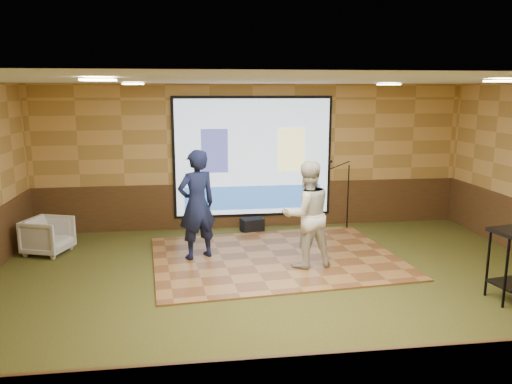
{
  "coord_description": "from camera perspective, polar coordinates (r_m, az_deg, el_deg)",
  "views": [
    {
      "loc": [
        -1.32,
        -6.78,
        2.87
      ],
      "look_at": [
        -0.29,
        0.82,
        1.3
      ],
      "focal_mm": 35.0,
      "sensor_mm": 36.0,
      "label": 1
    }
  ],
  "objects": [
    {
      "name": "ground",
      "position": [
        7.48,
        3.11,
        -11.01
      ],
      "size": [
        9.0,
        9.0,
        0.0
      ],
      "primitive_type": "plane",
      "color": "#323E1C",
      "rests_on": "ground"
    },
    {
      "name": "room_shell",
      "position": [
        6.95,
        3.3,
        5.14
      ],
      "size": [
        9.04,
        7.04,
        3.02
      ],
      "color": "tan",
      "rests_on": "ground"
    },
    {
      "name": "wainscot_back",
      "position": [
        10.62,
        -0.36,
        -1.47
      ],
      "size": [
        9.0,
        0.04,
        0.95
      ],
      "primitive_type": "cube",
      "color": "#432816",
      "rests_on": "ground"
    },
    {
      "name": "projector_screen",
      "position": [
        10.4,
        -0.34,
        3.85
      ],
      "size": [
        3.32,
        0.06,
        2.52
      ],
      "color": "black",
      "rests_on": "room_shell"
    },
    {
      "name": "downlight_nw",
      "position": [
        8.63,
        -13.86,
        11.9
      ],
      "size": [
        0.32,
        0.32,
        0.02
      ],
      "primitive_type": "cube",
      "color": "#F5E6B7",
      "rests_on": "room_shell"
    },
    {
      "name": "downlight_ne",
      "position": [
        9.28,
        14.92,
        11.8
      ],
      "size": [
        0.32,
        0.32,
        0.02
      ],
      "primitive_type": "cube",
      "color": "#F5E6B7",
      "rests_on": "room_shell"
    },
    {
      "name": "downlight_sw",
      "position": [
        5.36,
        -17.57,
        12.12
      ],
      "size": [
        0.32,
        0.32,
        0.02
      ],
      "primitive_type": "cube",
      "color": "#F5E6B7",
      "rests_on": "room_shell"
    },
    {
      "name": "downlight_se",
      "position": [
        6.35,
        26.52,
        11.29
      ],
      "size": [
        0.32,
        0.32,
        0.02
      ],
      "primitive_type": "cube",
      "color": "#F5E6B7",
      "rests_on": "room_shell"
    },
    {
      "name": "dance_floor",
      "position": [
        8.75,
        2.25,
        -7.49
      ],
      "size": [
        4.42,
        3.52,
        0.03
      ],
      "primitive_type": "cube",
      "rotation": [
        0.0,
        0.0,
        0.09
      ],
      "color": "#9C6939",
      "rests_on": "ground"
    },
    {
      "name": "player_left",
      "position": [
        8.51,
        -6.78,
        -1.44
      ],
      "size": [
        0.81,
        0.7,
        1.88
      ],
      "primitive_type": "imported",
      "rotation": [
        0.0,
        0.0,
        3.59
      ],
      "color": "#141B3F",
      "rests_on": "dance_floor"
    },
    {
      "name": "player_right",
      "position": [
        8.1,
        5.82,
        -2.58
      ],
      "size": [
        0.96,
        0.81,
        1.74
      ],
      "primitive_type": "imported",
      "rotation": [
        0.0,
        0.0,
        3.34
      ],
      "color": "silver",
      "rests_on": "dance_floor"
    },
    {
      "name": "mic_stand",
      "position": [
        10.58,
        10.13,
        -1.61
      ],
      "size": [
        0.58,
        0.24,
        1.47
      ],
      "rotation": [
        0.0,
        0.0,
        -0.2
      ],
      "color": "black",
      "rests_on": "ground"
    },
    {
      "name": "banquet_chair",
      "position": [
        9.65,
        -22.68,
        -4.64
      ],
      "size": [
        0.91,
        0.9,
        0.65
      ],
      "primitive_type": "imported",
      "rotation": [
        0.0,
        0.0,
        1.23
      ],
      "color": "gray",
      "rests_on": "ground"
    },
    {
      "name": "duffel_bag",
      "position": [
        10.32,
        -0.45,
        -3.79
      ],
      "size": [
        0.51,
        0.4,
        0.28
      ],
      "primitive_type": "cube",
      "rotation": [
        0.0,
        0.0,
        0.27
      ],
      "color": "black",
      "rests_on": "ground"
    }
  ]
}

